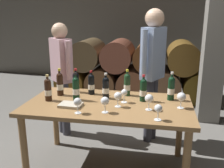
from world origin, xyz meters
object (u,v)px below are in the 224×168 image
Objects in this scene: wine_glass_5 at (158,109)px; wine_glass_4 at (105,102)px; wine_bottle_3 at (91,84)px; wine_glass_0 at (149,99)px; wine_bottle_5 at (76,82)px; wine_bottle_8 at (76,88)px; wine_glass_6 at (78,102)px; dining_table at (108,111)px; wine_bottle_7 at (127,84)px; wine_glass_1 at (124,93)px; wine_bottle_4 at (106,87)px; wine_glass_2 at (181,97)px; wine_bottle_2 at (171,88)px; taster_seated_left at (62,70)px; wine_glass_3 at (118,96)px; tasting_notebook at (71,105)px; wine_bottle_0 at (48,89)px; sommelier_presenting at (153,64)px; wine_bottle_6 at (143,90)px; wine_bottle_1 at (60,84)px.

wine_glass_4 is at bearing 169.92° from wine_glass_5.
wine_bottle_3 reaches higher than wine_glass_0.
wine_glass_5 is at bearing -34.24° from wine_bottle_5.
wine_bottle_8 is 0.95m from wine_glass_5.
dining_table is at bearing 55.23° from wine_glass_6.
wine_bottle_3 is 0.41m from wine_bottle_7.
wine_glass_1 is (0.16, 0.05, 0.19)m from dining_table.
wine_glass_0 is at bearing -29.05° from wine_bottle_4.
wine_glass_2 is at bearing -11.45° from wine_bottle_4.
wine_bottle_7 is 1.95× the size of wine_glass_4.
wine_glass_4 is at bearing 14.40° from wine_glass_6.
wine_glass_6 is (-0.86, -0.55, -0.03)m from wine_bottle_2.
wine_glass_3 is at bearing -42.00° from taster_seated_left.
wine_bottle_4 is at bearing 126.00° from wine_glass_3.
wine_bottle_2 reaches higher than wine_bottle_3.
wine_bottle_4 is 0.26m from wine_bottle_7.
tasting_notebook is at bearing -158.58° from wine_bottle_2.
tasting_notebook is at bearing -23.39° from wine_bottle_0.
wine_bottle_0 is 0.16× the size of sommelier_presenting.
wine_bottle_0 is 0.86m from wine_bottle_7.
wine_bottle_2 is at bearing 6.36° from wine_bottle_4.
wine_glass_1 is 0.57m from wine_glass_2.
wine_bottle_2 reaches higher than wine_bottle_6.
wine_bottle_1 is 0.35m from wine_bottle_3.
sommelier_presenting is at bearing 51.72° from wine_bottle_4.
wine_bottle_3 is 0.20m from wine_bottle_5.
wine_glass_1 is at bearing -89.57° from wine_bottle_7.
taster_seated_left is at bearing -178.57° from sommelier_presenting.
wine_bottle_1 is at bearing -169.91° from wine_bottle_7.
wine_bottle_3 is at bearing 92.74° from wine_glass_6.
sommelier_presenting reaches higher than dining_table.
wine_glass_2 is (0.57, -0.30, -0.02)m from wine_bottle_7.
wine_bottle_7 is at bearing 122.69° from wine_glass_0.
wine_glass_2 is 1.11× the size of wine_glass_5.
wine_glass_4 reaches higher than wine_glass_6.
dining_table is at bearing -46.40° from wine_bottle_3.
wine_bottle_7 is (0.21, 0.15, 0.01)m from wine_bottle_4.
taster_seated_left is at bearing 121.97° from wine_bottle_8.
wine_bottle_8 reaches higher than wine_bottle_4.
wine_glass_3 is (0.11, -0.09, 0.20)m from dining_table.
wine_bottle_8 is at bearing -114.90° from wine_bottle_3.
tasting_notebook is (0.24, -0.32, -0.12)m from wine_bottle_1.
wine_bottle_3 is 1.79× the size of wine_glass_4.
wine_bottle_5 is (-0.45, 0.30, 0.21)m from dining_table.
wine_glass_3 is at bearing 11.79° from tasting_notebook.
sommelier_presenting is at bearing 112.44° from wine_bottle_2.
dining_table is 11.77× the size of wine_glass_5.
sommelier_presenting is at bearing 42.65° from wine_bottle_8.
taster_seated_left is (-0.73, 0.57, 0.04)m from wine_bottle_4.
wine_bottle_7 is 1.03m from taster_seated_left.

